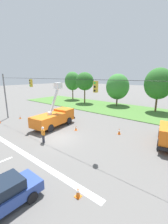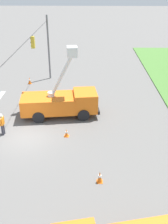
{
  "view_description": "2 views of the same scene",
  "coord_description": "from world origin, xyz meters",
  "px_view_note": "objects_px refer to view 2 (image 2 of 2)",
  "views": [
    {
      "loc": [
        12.36,
        -10.45,
        6.94
      ],
      "look_at": [
        0.14,
        4.24,
        2.27
      ],
      "focal_mm": 24.0,
      "sensor_mm": 36.0,
      "label": 1
    },
    {
      "loc": [
        16.66,
        4.73,
        10.85
      ],
      "look_at": [
        -0.55,
        4.33,
        1.92
      ],
      "focal_mm": 42.0,
      "sensor_mm": 36.0,
      "label": 2
    }
  ],
  "objects_px": {
    "road_worker": "(2,123)",
    "traffic_cone_mid_right": "(66,133)",
    "utility_truck_bucket_lift": "(61,101)",
    "traffic_cone_near_bucket": "(58,82)",
    "traffic_cone_foreground_left": "(30,80)",
    "traffic_cone_foreground_right": "(100,177)"
  },
  "relations": [
    {
      "from": "traffic_cone_mid_right",
      "to": "traffic_cone_near_bucket",
      "type": "height_order",
      "value": "traffic_cone_mid_right"
    },
    {
      "from": "traffic_cone_foreground_right",
      "to": "traffic_cone_foreground_left",
      "type": "bearing_deg",
      "value": -154.75
    },
    {
      "from": "traffic_cone_foreground_right",
      "to": "traffic_cone_mid_right",
      "type": "bearing_deg",
      "value": -154.29
    },
    {
      "from": "road_worker",
      "to": "traffic_cone_mid_right",
      "type": "distance_m",
      "value": 4.93
    },
    {
      "from": "road_worker",
      "to": "utility_truck_bucket_lift",
      "type": "bearing_deg",
      "value": 128.03
    },
    {
      "from": "traffic_cone_mid_right",
      "to": "traffic_cone_near_bucket",
      "type": "xyz_separation_m",
      "value": [
        -10.81,
        -1.9,
        -0.04
      ]
    },
    {
      "from": "utility_truck_bucket_lift",
      "to": "traffic_cone_mid_right",
      "type": "bearing_deg",
      "value": 11.8
    },
    {
      "from": "utility_truck_bucket_lift",
      "to": "traffic_cone_foreground_right",
      "type": "bearing_deg",
      "value": 20.3
    },
    {
      "from": "traffic_cone_foreground_left",
      "to": "traffic_cone_foreground_right",
      "type": "distance_m",
      "value": 17.51
    },
    {
      "from": "utility_truck_bucket_lift",
      "to": "traffic_cone_mid_right",
      "type": "xyz_separation_m",
      "value": [
        3.43,
        0.72,
        -1.01
      ]
    },
    {
      "from": "utility_truck_bucket_lift",
      "to": "traffic_cone_near_bucket",
      "type": "distance_m",
      "value": 7.55
    },
    {
      "from": "utility_truck_bucket_lift",
      "to": "traffic_cone_foreground_left",
      "type": "relative_size",
      "value": 8.65
    },
    {
      "from": "traffic_cone_foreground_right",
      "to": "traffic_cone_near_bucket",
      "type": "bearing_deg",
      "value": -164.8
    },
    {
      "from": "traffic_cone_foreground_right",
      "to": "traffic_cone_mid_right",
      "type": "height_order",
      "value": "traffic_cone_foreground_right"
    },
    {
      "from": "traffic_cone_mid_right",
      "to": "traffic_cone_foreground_right",
      "type": "bearing_deg",
      "value": 25.71
    },
    {
      "from": "traffic_cone_foreground_left",
      "to": "traffic_cone_near_bucket",
      "type": "distance_m",
      "value": 3.19
    },
    {
      "from": "traffic_cone_foreground_left",
      "to": "traffic_cone_mid_right",
      "type": "xyz_separation_m",
      "value": [
        10.9,
        5.09,
        -0.08
      ]
    },
    {
      "from": "traffic_cone_foreground_left",
      "to": "traffic_cone_foreground_right",
      "type": "xyz_separation_m",
      "value": [
        15.84,
        7.47,
        -0.01
      ]
    },
    {
      "from": "road_worker",
      "to": "traffic_cone_mid_right",
      "type": "height_order",
      "value": "road_worker"
    },
    {
      "from": "road_worker",
      "to": "traffic_cone_foreground_left",
      "type": "bearing_deg",
      "value": -178.88
    },
    {
      "from": "traffic_cone_foreground_right",
      "to": "traffic_cone_mid_right",
      "type": "xyz_separation_m",
      "value": [
        -4.94,
        -2.38,
        -0.07
      ]
    },
    {
      "from": "utility_truck_bucket_lift",
      "to": "road_worker",
      "type": "xyz_separation_m",
      "value": [
        3.26,
        -4.16,
        -0.32
      ]
    }
  ]
}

